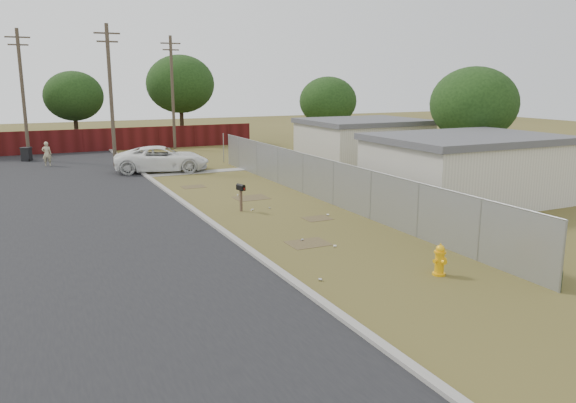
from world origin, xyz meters
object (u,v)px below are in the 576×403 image
mailbox (241,190)px  fire_hydrant (440,260)px  pedestrian (47,154)px  pickup_truck (162,159)px  trash_bin (26,154)px

mailbox → fire_hydrant: bearing=-77.2°
mailbox → pedestrian: size_ratio=0.74×
fire_hydrant → pickup_truck: (-2.82, 22.31, 0.34)m
mailbox → pickup_truck: 12.23m
pickup_truck → pedestrian: 8.35m
fire_hydrant → pickup_truck: 22.49m
fire_hydrant → pedestrian: size_ratio=0.59×
mailbox → trash_bin: mailbox is taller
mailbox → pedestrian: pedestrian is taller
pedestrian → trash_bin: (-1.19, 3.14, -0.31)m
fire_hydrant → mailbox: 10.36m
fire_hydrant → trash_bin: 32.61m
mailbox → pickup_truck: bearing=92.5°
fire_hydrant → pedestrian: 29.25m
pedestrian → trash_bin: bearing=-58.8°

